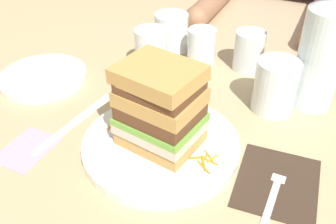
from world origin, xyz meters
The scene contains 31 objects.
ground_plane centered at (0.00, 0.00, 0.00)m, with size 3.00×3.00×0.00m, color tan.
main_plate centered at (-0.01, 0.00, 0.01)m, with size 0.25×0.25×0.02m, color white.
sandwich centered at (-0.01, 0.00, 0.08)m, with size 0.14×0.12×0.14m.
carrot_shred_0 centered at (-0.07, 0.02, 0.02)m, with size 0.00×0.00×0.02m, color orange.
carrot_shred_1 centered at (-0.09, 0.02, 0.02)m, with size 0.00×0.00×0.02m, color orange.
carrot_shred_2 centered at (-0.10, 0.00, 0.02)m, with size 0.00×0.00×0.02m, color orange.
carrot_shred_3 centered at (-0.09, 0.01, 0.02)m, with size 0.00×0.00×0.03m, color orange.
carrot_shred_4 centered at (-0.07, 0.01, 0.02)m, with size 0.00×0.00×0.02m, color orange.
carrot_shred_5 centered at (-0.10, 0.01, 0.02)m, with size 0.00×0.00×0.03m, color orange.
carrot_shred_6 centered at (-0.06, 0.00, 0.02)m, with size 0.00×0.00×0.02m, color orange.
carrot_shred_7 centered at (-0.09, 0.03, 0.02)m, with size 0.00×0.00×0.03m, color orange.
carrot_shred_8 centered at (-0.08, -0.02, 0.02)m, with size 0.00×0.00×0.03m, color orange.
carrot_shred_9 centered at (0.06, -0.01, 0.02)m, with size 0.00×0.00×0.02m, color orange.
carrot_shred_10 centered at (0.07, 0.00, 0.02)m, with size 0.00×0.00×0.03m, color orange.
carrot_shred_11 centered at (0.08, -0.01, 0.02)m, with size 0.00×0.00×0.03m, color orange.
carrot_shred_12 centered at (0.07, -0.02, 0.02)m, with size 0.00×0.00×0.03m, color orange.
carrot_shred_13 centered at (0.07, -0.03, 0.02)m, with size 0.00×0.00×0.03m, color orange.
carrot_shred_14 centered at (0.07, -0.01, 0.02)m, with size 0.00×0.00×0.02m, color orange.
carrot_shred_15 centered at (0.08, -0.01, 0.02)m, with size 0.00×0.00×0.02m, color orange.
carrot_shred_16 centered at (0.04, -0.02, 0.02)m, with size 0.00×0.00×0.02m, color orange.
napkin_dark centered at (0.18, 0.01, 0.00)m, with size 0.12×0.14×0.00m, color #38281E.
fork centered at (0.18, -0.02, 0.00)m, with size 0.02×0.17×0.00m.
knife centered at (-0.18, -0.01, 0.00)m, with size 0.04×0.20×0.00m.
juice_glass centered at (0.13, 0.19, 0.04)m, with size 0.08×0.08×0.10m.
water_bottle centered at (0.19, 0.24, 0.11)m, with size 0.08×0.08×0.25m.
empty_tumbler_0 centered at (0.05, 0.31, 0.04)m, with size 0.06×0.06×0.08m, color silver.
empty_tumbler_1 centered at (-0.14, 0.22, 0.05)m, with size 0.07×0.07×0.09m, color silver.
empty_tumbler_2 centered at (-0.14, 0.32, 0.04)m, with size 0.08×0.08×0.09m, color silver.
empty_tumbler_3 centered at (-0.05, 0.29, 0.04)m, with size 0.06×0.06×0.08m, color silver.
side_plate centered at (-0.32, 0.09, 0.01)m, with size 0.18×0.18×0.01m, color white.
napkin_pink centered at (-0.21, -0.09, 0.00)m, with size 0.07×0.09×0.00m, color pink.
Camera 1 is at (0.19, -0.41, 0.42)m, focal length 40.69 mm.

